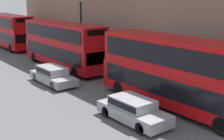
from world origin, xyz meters
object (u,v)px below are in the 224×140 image
object	(u,v)px
car_dark_sedan	(133,109)
bus_leading	(177,70)
car_hatchback	(53,75)
bus_third_in_queue	(9,30)
bus_second_in_queue	(63,43)

from	to	relation	value
car_dark_sedan	bus_leading	bearing A→B (deg)	-0.80
bus_leading	car_hatchback	xyz separation A→B (m)	(-3.40, 9.42, -1.66)
bus_leading	car_dark_sedan	size ratio (longest dim) A/B	2.53
bus_leading	bus_third_in_queue	world-z (taller)	bus_leading
bus_leading	bus_second_in_queue	size ratio (longest dim) A/B	1.00
car_hatchback	car_dark_sedan	bearing A→B (deg)	-90.00
bus_leading	car_hatchback	bearing A→B (deg)	109.85
bus_second_in_queue	car_hatchback	world-z (taller)	bus_second_in_queue
bus_second_in_queue	car_hatchback	bearing A→B (deg)	-128.16
bus_second_in_queue	car_hatchback	distance (m)	5.74
car_dark_sedan	car_hatchback	distance (m)	9.37
bus_leading	car_hatchback	world-z (taller)	bus_leading
bus_second_in_queue	bus_third_in_queue	distance (m)	13.98
bus_second_in_queue	bus_third_in_queue	world-z (taller)	bus_third_in_queue
bus_leading	bus_third_in_queue	size ratio (longest dim) A/B	1.11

